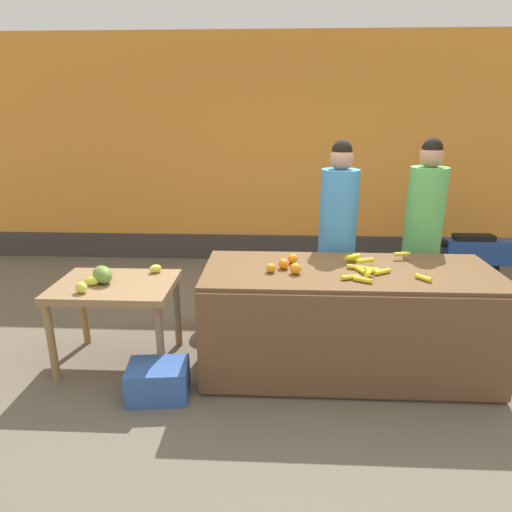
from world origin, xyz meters
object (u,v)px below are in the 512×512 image
(vendor_woman_blue_shirt, at_px, (337,240))
(produce_crate, at_px, (158,381))
(parked_motorcycle, at_px, (479,260))
(produce_sack, at_px, (217,302))
(vendor_woman_green_shirt, at_px, (422,237))

(vendor_woman_blue_shirt, xyz_separation_m, produce_crate, (-1.42, -1.16, -0.78))
(parked_motorcycle, relative_size, produce_crate, 3.64)
(vendor_woman_blue_shirt, distance_m, produce_sack, 1.30)
(vendor_woman_blue_shirt, xyz_separation_m, produce_sack, (-1.13, -0.00, -0.65))
(produce_crate, distance_m, produce_sack, 1.20)
(vendor_woman_green_shirt, height_order, produce_sack, vendor_woman_green_shirt)
(vendor_woman_blue_shirt, distance_m, vendor_woman_green_shirt, 0.81)
(vendor_woman_blue_shirt, relative_size, vendor_woman_green_shirt, 0.99)
(vendor_woman_blue_shirt, bearing_deg, produce_sack, -179.91)
(vendor_woman_green_shirt, bearing_deg, produce_crate, -150.45)
(vendor_woman_green_shirt, xyz_separation_m, produce_sack, (-1.93, -0.10, -0.65))
(vendor_woman_green_shirt, xyz_separation_m, parked_motorcycle, (0.98, 0.91, -0.51))
(vendor_woman_green_shirt, distance_m, produce_crate, 2.67)
(parked_motorcycle, distance_m, produce_sack, 3.09)
(produce_sack, bearing_deg, produce_crate, -103.80)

